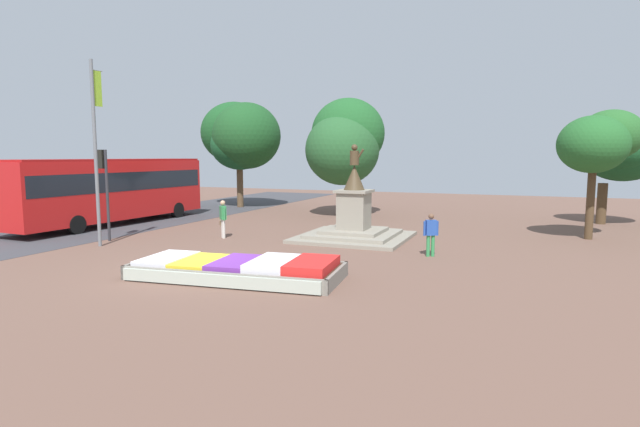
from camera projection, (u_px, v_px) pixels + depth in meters
The scene contains 12 objects.
ground_plane at pixel (193, 272), 15.88m from camera, with size 74.12×74.12×0.00m, color brown.
flower_planter at pixel (240, 269), 14.99m from camera, with size 6.59×3.23×0.66m.
statue_monument at pixel (354, 222), 22.11m from camera, with size 4.71×4.71×4.17m.
traffic_light_mid_block at pixel (105, 178), 21.35m from camera, with size 0.42×0.30×3.93m.
banner_pole at pixel (96, 150), 19.95m from camera, with size 0.14×0.57×7.45m.
city_bus at pixel (111, 187), 26.69m from camera, with size 2.99×11.89×3.51m.
pedestrian_with_handbag at pixel (223, 217), 22.32m from camera, with size 0.59×0.55×1.70m.
pedestrian_near_planter at pixel (431, 232), 18.19m from camera, with size 0.51×0.38×1.58m.
park_tree_far_left at pixel (346, 141), 30.44m from camera, with size 4.61×5.21×7.19m.
park_tree_behind_statue at pixel (600, 141), 21.32m from camera, with size 3.49×3.40×5.65m.
park_tree_far_right at pixel (240, 137), 35.72m from camera, with size 6.59×5.77×7.61m.
park_tree_street_side at pixel (623, 150), 26.11m from camera, with size 4.20×4.05×5.60m.
Camera 1 is at (9.63, -12.88, 3.66)m, focal length 28.00 mm.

